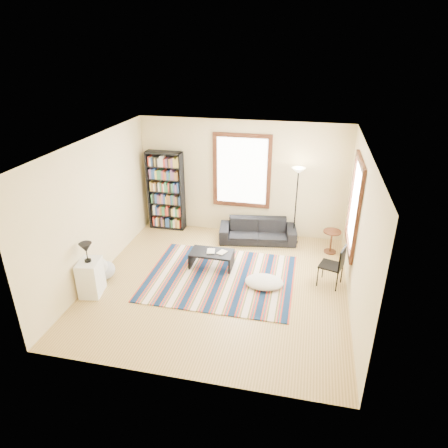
% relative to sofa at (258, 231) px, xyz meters
% --- Properties ---
extents(floor, '(5.00, 5.00, 0.10)m').
position_rel_sofa_xyz_m(floor, '(-0.49, -2.05, -0.32)').
color(floor, tan).
rests_on(floor, ground).
extents(ceiling, '(5.00, 5.00, 0.10)m').
position_rel_sofa_xyz_m(ceiling, '(-0.49, -2.05, 2.58)').
color(ceiling, white).
rests_on(ceiling, floor).
extents(wall_back, '(5.00, 0.10, 2.80)m').
position_rel_sofa_xyz_m(wall_back, '(-0.49, 0.50, 1.13)').
color(wall_back, beige).
rests_on(wall_back, floor).
extents(wall_front, '(5.00, 0.10, 2.80)m').
position_rel_sofa_xyz_m(wall_front, '(-0.49, -4.60, 1.13)').
color(wall_front, beige).
rests_on(wall_front, floor).
extents(wall_left, '(0.10, 5.00, 2.80)m').
position_rel_sofa_xyz_m(wall_left, '(-3.04, -2.05, 1.13)').
color(wall_left, beige).
rests_on(wall_left, floor).
extents(wall_right, '(0.10, 5.00, 2.80)m').
position_rel_sofa_xyz_m(wall_right, '(2.06, -2.05, 1.13)').
color(wall_right, beige).
rests_on(wall_right, floor).
extents(window_back, '(1.20, 0.06, 1.60)m').
position_rel_sofa_xyz_m(window_back, '(-0.49, 0.42, 1.33)').
color(window_back, white).
rests_on(window_back, wall_back).
extents(window_right, '(0.06, 1.20, 1.60)m').
position_rel_sofa_xyz_m(window_right, '(1.98, -1.25, 1.33)').
color(window_right, white).
rests_on(window_right, wall_right).
extents(rug, '(2.96, 2.37, 0.02)m').
position_rel_sofa_xyz_m(rug, '(-0.51, -1.82, -0.26)').
color(rug, '#0C213E').
rests_on(rug, floor).
extents(sofa, '(0.98, 1.91, 0.53)m').
position_rel_sofa_xyz_m(sofa, '(0.00, 0.00, 0.00)').
color(sofa, black).
rests_on(sofa, floor).
extents(bookshelf, '(0.90, 0.30, 2.00)m').
position_rel_sofa_xyz_m(bookshelf, '(-2.38, 0.27, 0.73)').
color(bookshelf, black).
rests_on(bookshelf, floor).
extents(coffee_table, '(1.02, 0.78, 0.36)m').
position_rel_sofa_xyz_m(coffee_table, '(-0.79, -1.43, -0.09)').
color(coffee_table, black).
rests_on(coffee_table, floor).
extents(book_a, '(0.25, 0.20, 0.02)m').
position_rel_sofa_xyz_m(book_a, '(-0.89, -1.43, 0.10)').
color(book_a, beige).
rests_on(book_a, coffee_table).
extents(book_b, '(0.23, 0.26, 0.02)m').
position_rel_sofa_xyz_m(book_b, '(-0.64, -1.38, 0.10)').
color(book_b, beige).
rests_on(book_b, coffee_table).
extents(floor_cushion, '(0.84, 0.67, 0.19)m').
position_rel_sofa_xyz_m(floor_cushion, '(0.41, -1.92, -0.17)').
color(floor_cushion, beige).
rests_on(floor_cushion, floor).
extents(floor_lamp, '(0.38, 0.38, 1.86)m').
position_rel_sofa_xyz_m(floor_lamp, '(0.85, 0.10, 0.66)').
color(floor_lamp, black).
rests_on(floor_lamp, floor).
extents(side_table, '(0.49, 0.49, 0.54)m').
position_rel_sofa_xyz_m(side_table, '(1.71, -0.22, 0.00)').
color(side_table, '#421E10').
rests_on(side_table, floor).
extents(folding_chair, '(0.52, 0.51, 0.86)m').
position_rel_sofa_xyz_m(folding_chair, '(1.66, -1.58, 0.16)').
color(folding_chair, black).
rests_on(folding_chair, floor).
extents(white_cabinet, '(0.46, 0.56, 0.70)m').
position_rel_sofa_xyz_m(white_cabinet, '(-2.79, -2.87, 0.08)').
color(white_cabinet, white).
rests_on(white_cabinet, floor).
extents(table_lamp, '(0.25, 0.25, 0.38)m').
position_rel_sofa_xyz_m(table_lamp, '(-2.79, -2.87, 0.62)').
color(table_lamp, black).
rests_on(table_lamp, white_cabinet).
extents(dog, '(0.50, 0.64, 0.59)m').
position_rel_sofa_xyz_m(dog, '(-2.80, -2.32, 0.03)').
color(dog, silver).
rests_on(dog, floor).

